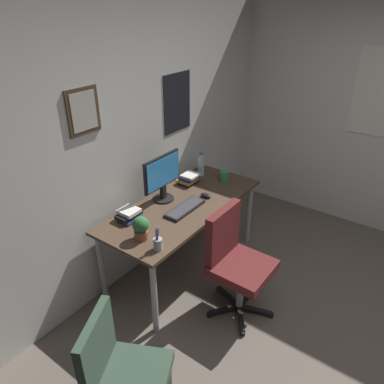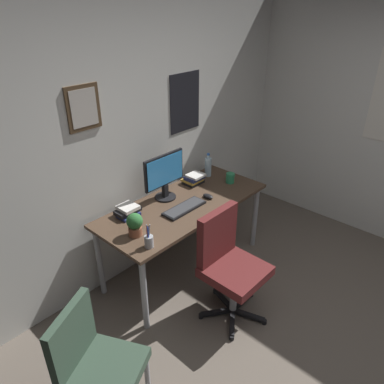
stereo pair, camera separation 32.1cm
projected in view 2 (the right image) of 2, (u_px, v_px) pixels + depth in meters
The scene contains 13 objects.
wall_back at pixel (129, 141), 3.19m from camera, with size 4.40×0.10×2.60m.
desk at pixel (184, 210), 3.38m from camera, with size 1.67×0.72×0.74m.
office_chair at pixel (228, 261), 2.95m from camera, with size 0.55×0.57×0.95m.
side_chair at pixel (94, 362), 2.16m from camera, with size 0.56×0.56×0.88m.
monitor at pixel (164, 175), 3.32m from camera, with size 0.46×0.20×0.43m.
keyboard at pixel (184, 208), 3.24m from camera, with size 0.43×0.15×0.03m.
computer_mouse at pixel (208, 196), 3.42m from camera, with size 0.06×0.11×0.04m.
water_bottle at pixel (208, 167), 3.81m from camera, with size 0.07×0.07×0.25m.
coffee_mug_near at pixel (230, 178), 3.69m from camera, with size 0.12×0.09×0.10m.
potted_plant at pixel (135, 224), 2.85m from camera, with size 0.13×0.13×0.20m.
pen_cup at pixel (149, 241), 2.73m from camera, with size 0.07×0.07×0.20m.
book_stack_left at pixel (128, 211), 3.14m from camera, with size 0.22×0.16×0.09m.
book_stack_right at pixel (194, 179), 3.68m from camera, with size 0.20×0.18×0.10m.
Camera 2 is at (-1.86, -0.30, 2.41)m, focal length 34.01 mm.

